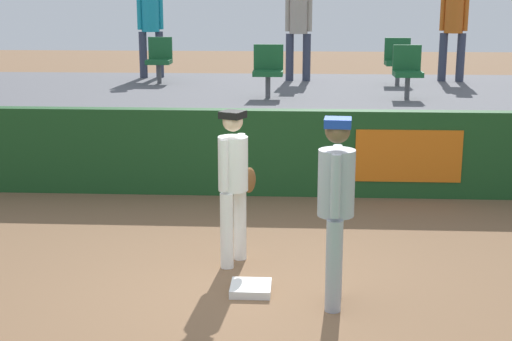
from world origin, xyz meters
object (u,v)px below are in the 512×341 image
player_runner_visitor (336,199)px  spectator_hooded (150,23)px  spectator_casual (299,25)px  seat_front_right (407,69)px  seat_back_left (159,58)px  spectator_capped (454,24)px  player_fielder_home (234,177)px  seat_back_right (398,59)px  seat_front_center (268,68)px  first_base (250,288)px

player_runner_visitor → spectator_hooded: size_ratio=0.98×
player_runner_visitor → spectator_casual: 7.79m
player_runner_visitor → spectator_hooded: spectator_hooded is taller
player_runner_visitor → seat_front_right: seat_front_right is taller
seat_front_right → spectator_casual: spectator_casual is taller
seat_back_left → spectator_capped: (5.45, 0.60, 0.59)m
player_fielder_home → player_runner_visitor: size_ratio=0.94×
player_fielder_home → spectator_capped: size_ratio=0.92×
seat_back_right → seat_front_center: 2.91m
seat_back_left → spectator_capped: bearing=6.3°
first_base → spectator_capped: (3.33, 7.50, 2.25)m
player_fielder_home → spectator_capped: 7.69m
seat_front_center → spectator_hooded: 3.66m
seat_back_right → spectator_hooded: (-4.69, 0.89, 0.58)m
spectator_casual → seat_back_right: bearing=166.0°
first_base → seat_back_left: size_ratio=0.48×
seat_front_center → spectator_capped: 4.18m
player_runner_visitor → seat_front_center: bearing=-166.5°
seat_front_right → spectator_casual: size_ratio=0.47×
spectator_capped → seat_back_left: bearing=18.5°
spectator_casual → player_runner_visitor: bearing=95.2°
player_fielder_home → seat_front_right: seat_front_right is taller
seat_front_right → seat_back_left: bearing=157.3°
seat_back_right → first_base: bearing=-108.1°
first_base → seat_front_center: bearing=90.4°
spectator_hooded → spectator_casual: 2.91m
player_fielder_home → seat_back_left: bearing=-139.1°
player_fielder_home → spectator_casual: spectator_casual is taller
seat_front_right → spectator_casual: bearing=126.6°
spectator_casual → spectator_capped: bearing=-176.3°
seat_back_left → spectator_casual: (2.56, 0.54, 0.57)m
seat_front_center → seat_back_right: bearing=38.2°
seat_back_right → seat_front_center: bearing=-141.8°
first_base → seat_back_right: seat_back_right is taller
first_base → seat_back_right: size_ratio=0.48×
first_base → spectator_casual: 7.78m
seat_front_right → seat_back_left: 4.66m
seat_back_right → seat_front_center: size_ratio=1.00×
seat_front_center → spectator_casual: 2.45m
seat_back_right → seat_back_left: same height
first_base → spectator_capped: size_ratio=0.22×
player_runner_visitor → seat_back_left: (-2.93, 7.14, 0.66)m
seat_back_right → seat_front_right: 1.80m
player_fielder_home → seat_back_left: 6.42m
first_base → spectator_hooded: bearing=107.4°
seat_back_left → spectator_hooded: (-0.32, 0.89, 0.58)m
seat_back_left → spectator_capped: 5.52m
seat_back_right → spectator_capped: (1.08, 0.60, 0.59)m
player_runner_visitor → seat_front_right: 5.55m
first_base → seat_back_left: (-2.12, 6.90, 1.66)m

